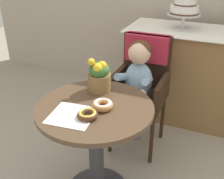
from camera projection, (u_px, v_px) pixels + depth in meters
cafe_table at (96, 134)px, 1.73m from camera, size 0.72×0.72×0.72m
wicker_chair at (143, 75)px, 2.23m from camera, size 0.42×0.45×0.95m
seated_child at (137, 78)px, 2.09m from camera, size 0.27×0.32×0.73m
paper_napkin at (72, 115)px, 1.54m from camera, size 0.27×0.27×0.00m
donut_front at (87, 114)px, 1.51m from camera, size 0.12×0.12×0.04m
donut_mid at (103, 105)px, 1.60m from camera, size 0.13×0.13×0.04m
flower_vase at (99, 75)px, 1.76m from camera, size 0.15×0.15×0.24m
display_counter at (206, 77)px, 2.63m from camera, size 1.56×0.62×0.90m
tiered_cake_stand at (185, 9)px, 2.44m from camera, size 0.30×0.30×0.28m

